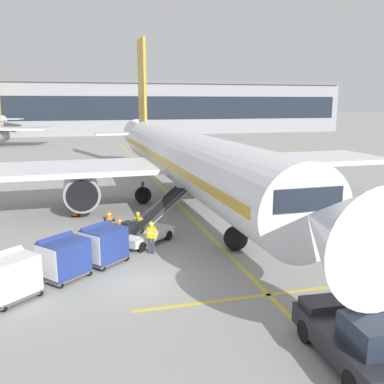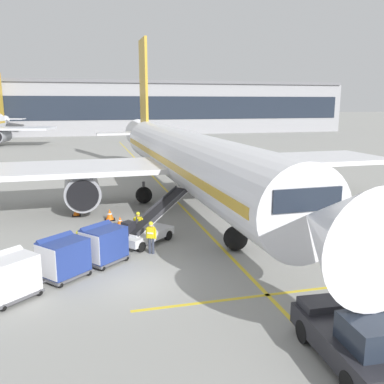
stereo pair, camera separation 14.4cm
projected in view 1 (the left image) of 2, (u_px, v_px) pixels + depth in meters
ground_plane at (138, 283)px, 18.42m from camera, size 600.00×600.00×0.00m
parked_airplane at (183, 158)px, 32.22m from camera, size 34.16×44.52×14.75m
belt_loader at (148, 228)px, 23.72m from camera, size 4.90×4.54×2.68m
baggage_cart_lead at (103, 243)px, 20.58m from camera, size 2.59×2.52×1.91m
baggage_cart_second at (63, 257)px, 18.77m from camera, size 2.59×2.52×1.91m
baggage_cart_third at (10, 276)px, 16.75m from camera, size 2.59×2.52×1.91m
pushback_tug at (358, 339)px, 12.57m from camera, size 2.32×4.50×1.83m
ground_crew_by_loader at (79, 245)px, 20.32m from camera, size 0.30×0.56×1.74m
ground_crew_by_carts at (151, 235)px, 21.84m from camera, size 0.51×0.40×1.74m
ground_crew_marshaller at (138, 225)px, 23.76m from camera, size 0.53×0.37×1.74m
safety_cone_engine_keepout at (120, 221)px, 26.95m from camera, size 0.54×0.54×0.61m
safety_cone_wingtip at (109, 215)px, 28.23m from camera, size 0.68×0.68×0.76m
safety_cone_nose_mark at (75, 212)px, 29.27m from camera, size 0.58×0.58×0.66m
apron_guidance_line_lead_in at (181, 206)px, 32.14m from camera, size 0.20×110.00×0.01m
apron_guidance_line_stop_bar at (277, 294)px, 17.42m from camera, size 12.00×0.20×0.01m
terminal_building at (135, 108)px, 109.18m from camera, size 108.09×17.76×13.01m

